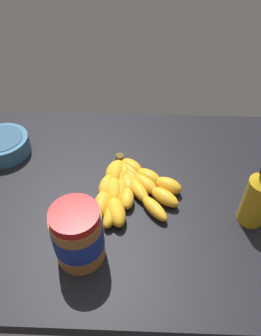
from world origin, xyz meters
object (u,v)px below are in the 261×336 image
Objects in this scene: banana_bunch at (128,186)px; small_bowl at (3,145)px; peanut_butter_jar at (78,235)px; honey_bottle at (258,197)px.

banana_bunch is 35.93cm from small_bowl.
honey_bottle reaches higher than peanut_butter_jar.
small_bowl is at bearing 161.64° from honey_bottle.
banana_bunch is 28.07cm from honey_bottle.
banana_bunch is 1.42× the size of honey_bottle.
small_bowl is (-33.57, 12.81, 0.73)cm from banana_bunch.
honey_bottle is at bearing 15.85° from peanut_butter_jar.
honey_bottle is (26.58, -7.15, 5.48)cm from banana_bunch.
honey_bottle is 1.13× the size of small_bowl.
banana_bunch is 1.61× the size of small_bowl.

